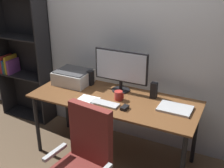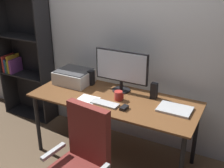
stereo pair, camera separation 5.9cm
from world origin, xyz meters
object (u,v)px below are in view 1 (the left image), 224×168
at_px(printer, 73,77).
at_px(speaker_left, 90,78).
at_px(laptop, 175,109).
at_px(monitor, 121,68).
at_px(keyboard, 105,104).
at_px(mouse, 125,108).
at_px(bookshelf, 23,57).
at_px(speaker_right, 154,90).
at_px(desk, 114,105).
at_px(coffee_mug, 119,96).

bearing_deg(printer, speaker_left, 13.98).
distance_m(laptop, printer, 1.25).
bearing_deg(monitor, printer, -174.34).
bearing_deg(monitor, keyboard, -90.60).
distance_m(mouse, printer, 0.86).
height_order(monitor, keyboard, monitor).
distance_m(monitor, bookshelf, 1.54).
bearing_deg(bookshelf, mouse, -16.59).
bearing_deg(bookshelf, keyboard, -18.65).
bearing_deg(bookshelf, speaker_right, -4.49).
bearing_deg(speaker_left, desk, -26.84).
distance_m(mouse, speaker_left, 0.70).
distance_m(keyboard, printer, 0.66).
xyz_separation_m(mouse, speaker_right, (0.17, 0.37, 0.07)).
height_order(keyboard, mouse, mouse).
xyz_separation_m(keyboard, speaker_right, (0.39, 0.36, 0.08)).
distance_m(mouse, speaker_right, 0.41).
bearing_deg(desk, bookshelf, 167.13).
xyz_separation_m(laptop, bookshelf, (-2.18, 0.31, 0.12)).
distance_m(desk, bookshelf, 1.59).
xyz_separation_m(coffee_mug, speaker_left, (-0.46, 0.21, 0.04)).
bearing_deg(bookshelf, printer, -11.99).
xyz_separation_m(keyboard, printer, (-0.58, 0.31, 0.07)).
bearing_deg(keyboard, printer, 153.74).
bearing_deg(printer, desk, -14.25).
xyz_separation_m(monitor, coffee_mug, (0.07, -0.22, -0.22)).
distance_m(mouse, coffee_mug, 0.21).
bearing_deg(bookshelf, speaker_left, -7.47).
xyz_separation_m(monitor, mouse, (0.21, -0.38, -0.25)).
bearing_deg(keyboard, coffee_mug, 65.43).
xyz_separation_m(desk, coffee_mug, (0.06, -0.01, 0.13)).
relative_size(coffee_mug, speaker_left, 0.59).
height_order(speaker_left, speaker_right, same).
relative_size(monitor, printer, 1.51).
height_order(coffee_mug, speaker_left, speaker_left).
bearing_deg(laptop, monitor, 166.59).
distance_m(coffee_mug, speaker_left, 0.50).
height_order(laptop, printer, printer).
relative_size(monitor, laptop, 1.89).
height_order(desk, speaker_left, speaker_left).
relative_size(mouse, coffee_mug, 0.96).
bearing_deg(monitor, laptop, -14.32).
bearing_deg(mouse, laptop, 29.83).
xyz_separation_m(mouse, printer, (-0.80, 0.32, 0.06)).
bearing_deg(coffee_mug, speaker_left, 155.40).
height_order(desk, laptop, laptop).
distance_m(keyboard, speaker_left, 0.53).
bearing_deg(coffee_mug, laptop, 4.91).
relative_size(monitor, speaker_left, 3.56).
relative_size(desk, mouse, 18.45).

